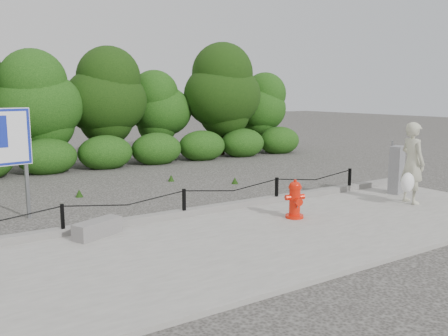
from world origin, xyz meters
TOP-DOWN VIEW (x-y plane):
  - ground at (0.00, 0.00)m, footprint 90.00×90.00m
  - sidewalk at (0.00, -2.00)m, footprint 14.00×4.00m
  - curb at (0.00, 0.05)m, footprint 14.00×0.22m
  - chain_barrier at (0.00, 0.00)m, footprint 10.06×0.06m
  - treeline at (-0.06, 8.93)m, footprint 20.11×3.72m
  - fire_hydrant at (1.90, -1.33)m, footprint 0.47×0.48m
  - pedestrian at (5.12, -1.78)m, footprint 0.83×0.79m
  - concrete_block at (-1.98, -0.35)m, footprint 0.98×0.68m
  - utility_cabinet at (5.76, -0.88)m, footprint 0.53×0.42m

SIDE VIEW (x-z plane):
  - ground at x=0.00m, z-range 0.00..0.00m
  - sidewalk at x=0.00m, z-range 0.00..0.08m
  - curb at x=0.00m, z-range 0.08..0.22m
  - concrete_block at x=-1.98m, z-range 0.08..0.38m
  - chain_barrier at x=0.00m, z-range 0.16..0.76m
  - fire_hydrant at x=1.90m, z-range 0.06..0.87m
  - utility_cabinet at x=5.76m, z-range 0.02..1.38m
  - pedestrian at x=5.12m, z-range 0.05..1.97m
  - treeline at x=-0.06m, z-range 0.18..4.83m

